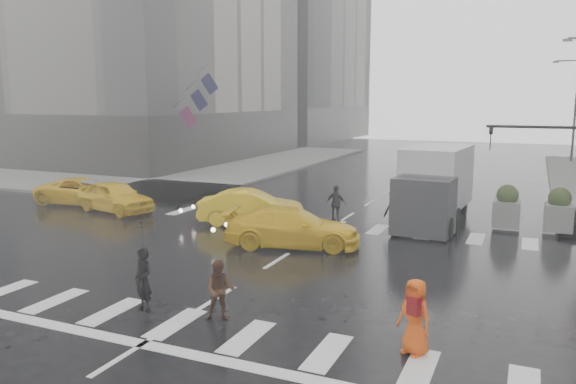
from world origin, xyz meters
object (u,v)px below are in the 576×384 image
at_px(pedestrian_brown, 220,290).
at_px(taxi_front, 115,197).
at_px(taxi_mid, 251,207).
at_px(pedestrian_orange, 415,316).
at_px(box_truck, 434,184).
at_px(traffic_signal_pole, 564,157).

height_order(pedestrian_brown, taxi_front, pedestrian_brown).
bearing_deg(taxi_mid, pedestrian_brown, -175.04).
xyz_separation_m(pedestrian_brown, pedestrian_orange, (4.86, 0.04, 0.08)).
height_order(pedestrian_brown, box_truck, box_truck).
bearing_deg(pedestrian_brown, pedestrian_orange, -27.30).
bearing_deg(box_truck, taxi_front, -163.01).
xyz_separation_m(traffic_signal_pole, pedestrian_orange, (-3.26, -13.29, -2.36)).
bearing_deg(pedestrian_brown, traffic_signal_pole, 30.90).
bearing_deg(box_truck, pedestrian_orange, -78.04).
bearing_deg(pedestrian_brown, box_truck, 49.25).
distance_m(pedestrian_brown, box_truck, 13.66).
bearing_deg(taxi_front, pedestrian_orange, -107.02).
bearing_deg(traffic_signal_pole, pedestrian_brown, -121.35).
relative_size(traffic_signal_pole, pedestrian_orange, 2.66).
distance_m(traffic_signal_pole, taxi_front, 20.37).
bearing_deg(taxi_front, traffic_signal_pole, -66.63).
bearing_deg(taxi_mid, traffic_signal_pole, -93.90).
bearing_deg(box_truck, pedestrian_brown, -98.80).
height_order(traffic_signal_pole, pedestrian_brown, traffic_signal_pole).
distance_m(pedestrian_brown, pedestrian_orange, 4.87).
relative_size(pedestrian_brown, taxi_front, 0.34).
height_order(taxi_mid, box_truck, box_truck).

